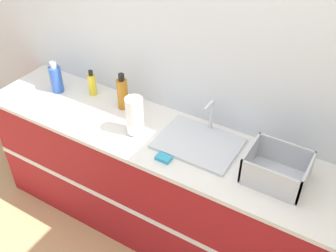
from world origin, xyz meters
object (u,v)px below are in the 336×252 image
Objects in this scene: sink at (199,142)px; bottle_yellow at (92,84)px; paper_towel_roll at (135,116)px; bottle_amber at (123,93)px; dish_rack at (276,170)px; bottle_blue at (56,79)px.

bottle_yellow is (-0.92, 0.11, 0.07)m from sink.
paper_towel_roll is 0.97× the size of bottle_amber.
dish_rack is at bearing -5.77° from sink.
dish_rack is (0.90, 0.06, -0.07)m from paper_towel_roll.
dish_rack is 1.14m from bottle_amber.
bottle_amber is (-1.13, 0.13, 0.05)m from dish_rack.
bottle_amber is (-0.23, 0.19, -0.01)m from paper_towel_roll.
bottle_amber is at bearing 173.22° from dish_rack.
bottle_amber reaches higher than bottle_blue.
dish_rack is at bearing 3.59° from paper_towel_roll.
sink is 1.92× the size of paper_towel_roll.
bottle_blue is at bearing 171.57° from paper_towel_roll.
bottle_blue is (-1.17, 0.01, 0.09)m from sink.
bottle_yellow is (-0.29, 0.02, -0.03)m from bottle_amber.
bottle_amber reaches higher than bottle_yellow.
bottle_amber is 1.37× the size of bottle_yellow.
bottle_yellow is at bearing 22.06° from bottle_blue.
bottle_blue is at bearing -157.94° from bottle_yellow.
sink is 2.56× the size of bottle_yellow.
sink is at bearing -0.37° from bottle_blue.
bottle_blue reaches higher than dish_rack.
dish_rack is at bearing -6.37° from bottle_yellow.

